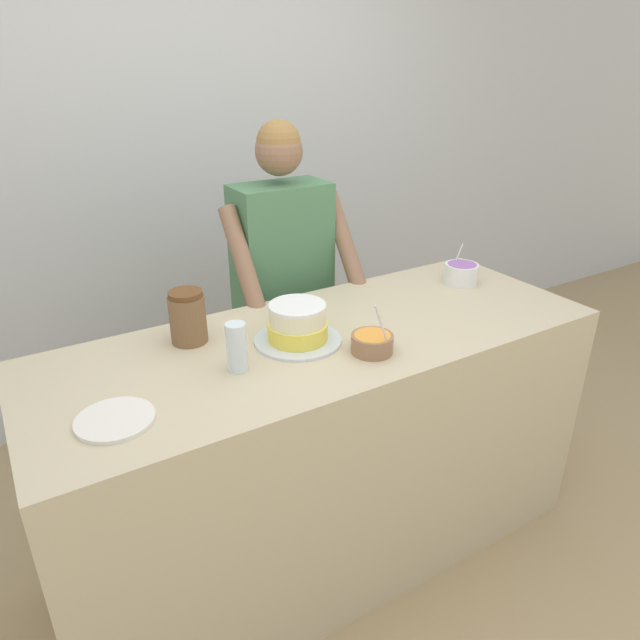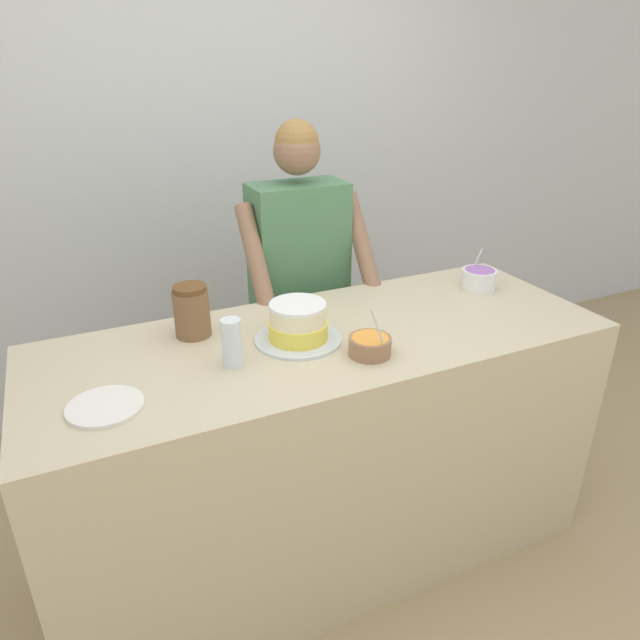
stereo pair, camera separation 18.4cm
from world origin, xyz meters
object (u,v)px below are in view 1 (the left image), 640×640
at_px(person_baker, 283,275).
at_px(cake, 298,325).
at_px(drinking_glass, 237,347).
at_px(ceramic_plate, 115,420).
at_px(frosting_bowl_orange, 372,342).
at_px(frosting_bowl_purple, 461,273).
at_px(stoneware_jar, 188,317).

bearing_deg(person_baker, cake, -113.62).
height_order(drinking_glass, ceramic_plate, drinking_glass).
height_order(frosting_bowl_orange, drinking_glass, frosting_bowl_orange).
xyz_separation_m(frosting_bowl_purple, frosting_bowl_orange, (-0.67, -0.30, -0.01)).
relative_size(frosting_bowl_orange, ceramic_plate, 0.92).
bearing_deg(stoneware_jar, frosting_bowl_orange, -38.49).
bearing_deg(frosting_bowl_purple, stoneware_jar, 176.35).
bearing_deg(frosting_bowl_orange, ceramic_plate, 177.57).
distance_m(ceramic_plate, stoneware_jar, 0.47).
xyz_separation_m(drinking_glass, stoneware_jar, (-0.06, 0.26, 0.01)).
relative_size(person_baker, ceramic_plate, 7.76).
height_order(person_baker, drinking_glass, person_baker).
bearing_deg(stoneware_jar, person_baker, 34.78).
relative_size(cake, frosting_bowl_orange, 1.54).
bearing_deg(cake, stoneware_jar, 148.42).
height_order(person_baker, frosting_bowl_purple, person_baker).
distance_m(cake, stoneware_jar, 0.36).
relative_size(cake, frosting_bowl_purple, 1.88).
height_order(cake, frosting_bowl_purple, frosting_bowl_purple).
height_order(frosting_bowl_orange, ceramic_plate, frosting_bowl_orange).
xyz_separation_m(cake, ceramic_plate, (-0.63, -0.15, -0.05)).
bearing_deg(person_baker, frosting_bowl_orange, -96.35).
xyz_separation_m(frosting_bowl_orange, stoneware_jar, (-0.47, 0.37, 0.05)).
bearing_deg(ceramic_plate, cake, 13.71).
bearing_deg(ceramic_plate, drinking_glass, 12.27).
xyz_separation_m(frosting_bowl_purple, stoneware_jar, (-1.14, 0.07, 0.04)).
height_order(cake, frosting_bowl_orange, frosting_bowl_orange).
bearing_deg(frosting_bowl_purple, frosting_bowl_orange, -155.89).
relative_size(cake, drinking_glass, 1.90).
bearing_deg(frosting_bowl_purple, ceramic_plate, -169.66).
relative_size(ceramic_plate, stoneware_jar, 1.15).
relative_size(frosting_bowl_orange, drinking_glass, 1.23).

